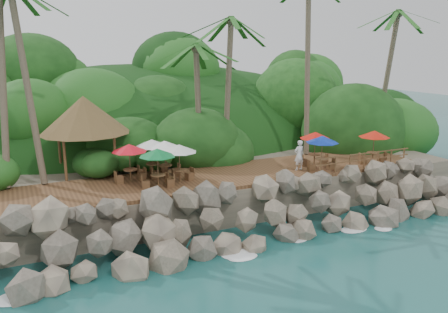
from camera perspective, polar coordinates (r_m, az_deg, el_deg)
name	(u,v)px	position (r m, az deg, el deg)	size (l,w,h in m)	color
ground	(275,249)	(23.44, 6.29, -11.23)	(140.00, 140.00, 0.00)	#19514F
land_base	(171,159)	(36.98, -6.52, -0.29)	(32.00, 25.20, 2.10)	gray
jungle_hill	(146,153)	(44.22, -9.56, 0.47)	(44.80, 28.00, 15.40)	#143811
seawall	(256,214)	(24.60, 3.94, -7.07)	(29.00, 4.00, 2.30)	gray
terrace	(224,176)	(27.67, 0.00, -2.42)	(26.00, 5.00, 0.20)	brown
jungle_foliage	(175,175)	(36.32, -5.98, -2.24)	(44.00, 16.00, 12.00)	#143811
foam_line	(272,247)	(23.66, 5.91, -10.90)	(25.20, 0.80, 0.06)	white
palms	(208,0)	(29.60, -1.95, 18.63)	(31.70, 6.89, 13.52)	brown
palapa	(84,115)	(28.69, -16.75, 4.92)	(5.28, 5.28, 4.60)	brown
dining_clusters	(247,143)	(27.90, 2.87, 1.69)	(19.18, 5.19, 2.16)	brown
railing	(364,159)	(30.16, 16.77, -0.28)	(7.20, 0.10, 1.00)	brown
waiter	(299,155)	(28.82, 9.17, 0.17)	(0.68, 0.45, 1.86)	white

